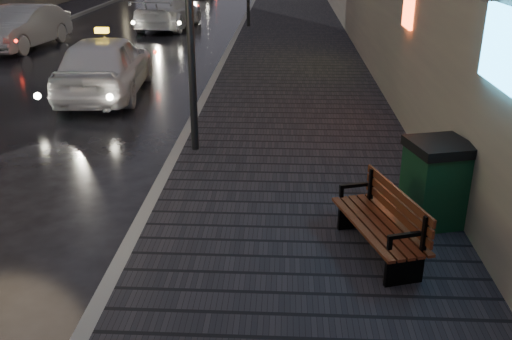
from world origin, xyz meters
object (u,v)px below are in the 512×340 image
(bench, at_px, (384,222))
(taxi_near, at_px, (105,65))
(trash_bin, at_px, (436,182))
(taxi_mid, at_px, (168,12))
(car_left_mid, at_px, (22,27))

(bench, height_order, taxi_near, taxi_near)
(trash_bin, xyz_separation_m, taxi_mid, (-7.55, 18.98, -0.02))
(taxi_near, relative_size, car_left_mid, 1.02)
(trash_bin, distance_m, taxi_mid, 20.42)
(car_left_mid, bearing_deg, taxi_near, -45.17)
(car_left_mid, distance_m, taxi_mid, 6.87)
(taxi_near, xyz_separation_m, car_left_mid, (-5.14, 6.56, -0.04))
(bench, bearing_deg, car_left_mid, 109.98)
(taxi_near, distance_m, car_left_mid, 8.34)
(bench, bearing_deg, taxi_mid, 91.31)
(trash_bin, bearing_deg, car_left_mid, 116.00)
(car_left_mid, bearing_deg, bench, -45.99)
(bench, relative_size, trash_bin, 1.51)
(bench, bearing_deg, trash_bin, 29.96)
(car_left_mid, bearing_deg, taxi_mid, 55.68)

